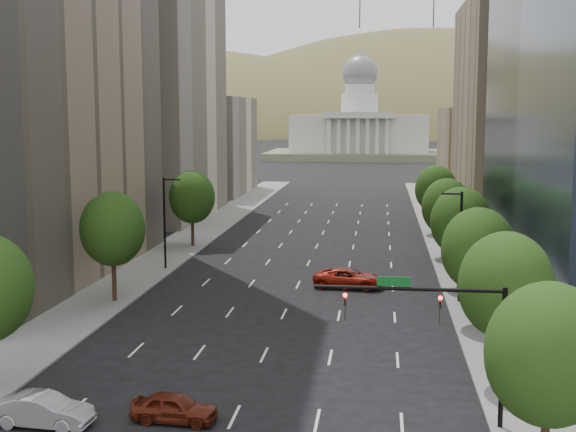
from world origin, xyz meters
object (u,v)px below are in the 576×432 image
at_px(traffic_signal, 451,324).
at_px(car_maroon, 174,408).
at_px(car_silver, 43,410).
at_px(capitol, 359,133).
at_px(car_red_far, 349,278).

distance_m(traffic_signal, car_maroon, 14.09).
bearing_deg(car_silver, car_maroon, -74.16).
bearing_deg(traffic_signal, car_silver, -173.49).
relative_size(traffic_signal, car_maroon, 2.12).
distance_m(car_maroon, car_silver, 6.33).
relative_size(traffic_signal, capitol, 0.15).
relative_size(car_maroon, car_red_far, 0.70).
distance_m(car_silver, car_red_far, 34.39).
bearing_deg(car_maroon, traffic_signal, -81.91).
xyz_separation_m(car_maroon, car_silver, (-6.20, -1.28, 0.07)).
bearing_deg(car_red_far, capitol, 8.03).
bearing_deg(car_silver, traffic_signal, -79.33).
distance_m(traffic_signal, car_red_far, 30.32).
height_order(capitol, car_silver, capitol).
relative_size(capitol, car_red_far, 9.83).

